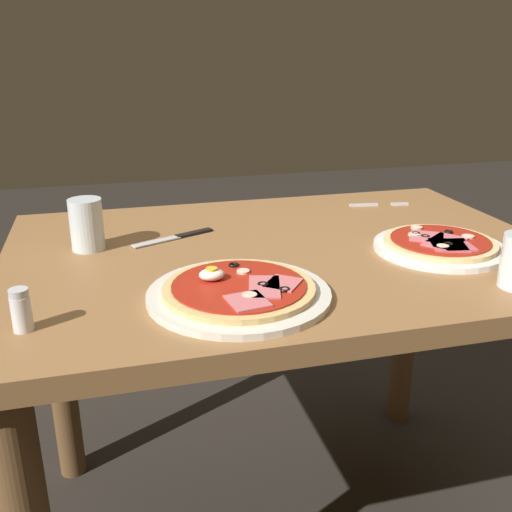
{
  "coord_description": "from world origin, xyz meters",
  "views": [
    {
      "loc": [
        -0.35,
        -1.09,
        1.15
      ],
      "look_at": [
        -0.09,
        -0.11,
        0.78
      ],
      "focal_mm": 40.72,
      "sensor_mm": 36.0,
      "label": 1
    }
  ],
  "objects_px": {
    "dining_table": "(282,301)",
    "pizza_foreground": "(239,291)",
    "fork": "(374,205)",
    "knife": "(179,236)",
    "water_glass_far": "(87,228)",
    "salt_shaker": "(21,310)",
    "pizza_across_left": "(440,245)"
  },
  "relations": [
    {
      "from": "water_glass_far",
      "to": "fork",
      "type": "xyz_separation_m",
      "value": [
        0.73,
        0.16,
        -0.04
      ]
    },
    {
      "from": "fork",
      "to": "pizza_across_left",
      "type": "bearing_deg",
      "value": -94.11
    },
    {
      "from": "dining_table",
      "to": "pizza_foreground",
      "type": "relative_size",
      "value": 3.66
    },
    {
      "from": "water_glass_far",
      "to": "fork",
      "type": "distance_m",
      "value": 0.75
    },
    {
      "from": "knife",
      "to": "salt_shaker",
      "type": "bearing_deg",
      "value": -126.92
    },
    {
      "from": "dining_table",
      "to": "fork",
      "type": "distance_m",
      "value": 0.44
    },
    {
      "from": "water_glass_far",
      "to": "dining_table",
      "type": "bearing_deg",
      "value": -13.84
    },
    {
      "from": "fork",
      "to": "knife",
      "type": "relative_size",
      "value": 0.85
    },
    {
      "from": "pizza_across_left",
      "to": "salt_shaker",
      "type": "height_order",
      "value": "salt_shaker"
    },
    {
      "from": "dining_table",
      "to": "pizza_foreground",
      "type": "distance_m",
      "value": 0.3
    },
    {
      "from": "pizza_across_left",
      "to": "knife",
      "type": "relative_size",
      "value": 1.44
    },
    {
      "from": "pizza_across_left",
      "to": "water_glass_far",
      "type": "bearing_deg",
      "value": 164.45
    },
    {
      "from": "pizza_across_left",
      "to": "fork",
      "type": "distance_m",
      "value": 0.36
    },
    {
      "from": "knife",
      "to": "pizza_foreground",
      "type": "bearing_deg",
      "value": -81.01
    },
    {
      "from": "water_glass_far",
      "to": "pizza_across_left",
      "type": "bearing_deg",
      "value": -15.55
    },
    {
      "from": "dining_table",
      "to": "water_glass_far",
      "type": "height_order",
      "value": "water_glass_far"
    },
    {
      "from": "dining_table",
      "to": "water_glass_far",
      "type": "relative_size",
      "value": 10.65
    },
    {
      "from": "pizza_across_left",
      "to": "salt_shaker",
      "type": "xyz_separation_m",
      "value": [
        -0.79,
        -0.16,
        0.02
      ]
    },
    {
      "from": "pizza_foreground",
      "to": "water_glass_far",
      "type": "height_order",
      "value": "water_glass_far"
    },
    {
      "from": "water_glass_far",
      "to": "salt_shaker",
      "type": "distance_m",
      "value": 0.36
    },
    {
      "from": "salt_shaker",
      "to": "dining_table",
      "type": "bearing_deg",
      "value": 27.62
    },
    {
      "from": "water_glass_far",
      "to": "knife",
      "type": "distance_m",
      "value": 0.2
    },
    {
      "from": "knife",
      "to": "salt_shaker",
      "type": "height_order",
      "value": "salt_shaker"
    },
    {
      "from": "pizza_foreground",
      "to": "pizza_across_left",
      "type": "distance_m",
      "value": 0.47
    },
    {
      "from": "knife",
      "to": "salt_shaker",
      "type": "xyz_separation_m",
      "value": [
        -0.28,
        -0.38,
        0.03
      ]
    },
    {
      "from": "pizza_across_left",
      "to": "water_glass_far",
      "type": "relative_size",
      "value": 2.51
    },
    {
      "from": "pizza_foreground",
      "to": "pizza_across_left",
      "type": "bearing_deg",
      "value": 15.31
    },
    {
      "from": "dining_table",
      "to": "water_glass_far",
      "type": "distance_m",
      "value": 0.44
    },
    {
      "from": "water_glass_far",
      "to": "fork",
      "type": "relative_size",
      "value": 0.68
    },
    {
      "from": "dining_table",
      "to": "knife",
      "type": "relative_size",
      "value": 6.1
    },
    {
      "from": "pizza_foreground",
      "to": "knife",
      "type": "height_order",
      "value": "pizza_foreground"
    },
    {
      "from": "water_glass_far",
      "to": "salt_shaker",
      "type": "height_order",
      "value": "water_glass_far"
    }
  ]
}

